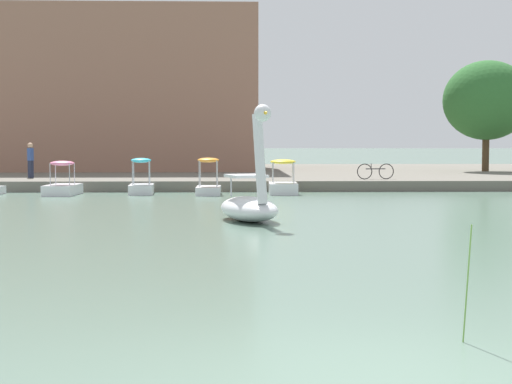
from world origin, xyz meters
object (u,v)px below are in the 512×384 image
(pedal_boat_pink, at_px, (63,186))
(pedal_boat_cyan, at_px, (141,184))
(pedal_boat_orange, at_px, (208,183))
(bicycle_parked, at_px, (375,171))
(swan_boat, at_px, (250,202))
(person_on_path, at_px, (30,159))
(pedal_boat_yellow, at_px, (283,183))
(tree_broadleaf_behind_dock, at_px, (487,101))

(pedal_boat_pink, bearing_deg, pedal_boat_cyan, 8.26)
(pedal_boat_orange, height_order, bicycle_parked, pedal_boat_orange)
(swan_boat, xyz_separation_m, pedal_boat_orange, (-1.52, 10.56, -0.06))
(swan_boat, relative_size, person_on_path, 1.87)
(pedal_boat_pink, bearing_deg, bicycle_parked, 13.24)
(pedal_boat_yellow, bearing_deg, pedal_boat_cyan, 179.41)
(pedal_boat_orange, bearing_deg, bicycle_parked, 22.18)
(tree_broadleaf_behind_dock, distance_m, person_on_path, 25.53)
(pedal_boat_orange, xyz_separation_m, person_on_path, (-8.62, 4.87, 0.90))
(tree_broadleaf_behind_dock, bearing_deg, swan_boat, -121.82)
(pedal_boat_yellow, height_order, person_on_path, person_on_path)
(pedal_boat_cyan, height_order, tree_broadleaf_behind_dock, tree_broadleaf_behind_dock)
(pedal_boat_yellow, height_order, pedal_boat_pink, pedal_boat_yellow)
(pedal_boat_orange, bearing_deg, pedal_boat_yellow, 5.31)
(pedal_boat_orange, height_order, pedal_boat_cyan, pedal_boat_orange)
(pedal_boat_yellow, xyz_separation_m, person_on_path, (-11.72, 4.58, 0.94))
(person_on_path, bearing_deg, pedal_boat_yellow, -21.34)
(pedal_boat_cyan, bearing_deg, swan_boat, -68.35)
(bicycle_parked, bearing_deg, pedal_boat_cyan, -165.28)
(pedal_boat_pink, distance_m, tree_broadleaf_behind_dock, 25.21)
(pedal_boat_cyan, height_order, pedal_boat_pink, pedal_boat_cyan)
(pedal_boat_yellow, bearing_deg, tree_broadleaf_behind_dock, 43.51)
(person_on_path, bearing_deg, pedal_boat_cyan, -37.87)
(pedal_boat_orange, relative_size, pedal_boat_cyan, 1.02)
(swan_boat, bearing_deg, pedal_boat_cyan, 111.65)
(swan_boat, bearing_deg, person_on_path, 123.32)
(pedal_boat_pink, height_order, person_on_path, person_on_path)
(pedal_boat_yellow, distance_m, pedal_boat_orange, 3.12)
(pedal_boat_cyan, relative_size, bicycle_parked, 1.10)
(swan_boat, height_order, pedal_boat_yellow, swan_boat)
(pedal_boat_cyan, distance_m, bicycle_parked, 10.67)
(person_on_path, bearing_deg, tree_broadleaf_behind_dock, 16.79)
(tree_broadleaf_behind_dock, bearing_deg, person_on_path, -163.21)
(pedal_boat_yellow, height_order, pedal_boat_orange, pedal_boat_orange)
(bicycle_parked, bearing_deg, pedal_boat_pink, -166.76)
(pedal_boat_yellow, xyz_separation_m, tree_broadleaf_behind_dock, (12.53, 11.90, 4.12))
(person_on_path, height_order, bicycle_parked, person_on_path)
(pedal_boat_pink, xyz_separation_m, tree_broadleaf_behind_dock, (21.60, 12.30, 4.18))
(pedal_boat_orange, distance_m, tree_broadleaf_behind_dock, 20.24)
(tree_broadleaf_behind_dock, relative_size, bicycle_parked, 3.70)
(pedal_boat_cyan, distance_m, person_on_path, 7.42)
(tree_broadleaf_behind_dock, xyz_separation_m, bicycle_parked, (-8.13, -9.13, -3.73))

